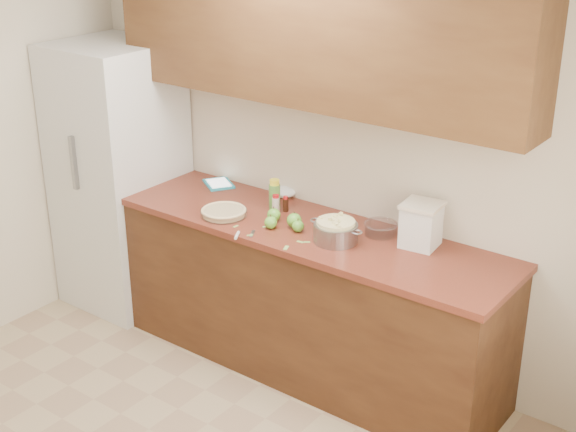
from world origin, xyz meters
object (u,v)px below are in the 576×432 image
Objects in this scene: flour_canister at (421,224)px; tablet at (219,184)px; colander at (336,231)px; pie at (224,212)px.

flour_canister is 0.93× the size of tablet.
colander is 0.46m from flour_canister.
tablet is at bearing 178.10° from flour_canister.
pie is 0.73m from colander.
colander reaches higher than tablet.
pie is at bearing -172.58° from colander.
colander is at bearing -150.03° from flour_canister.
flour_canister is at bearing 29.97° from colander.
flour_canister is (1.12, 0.32, 0.10)m from pie.
colander is at bearing 7.42° from pie.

